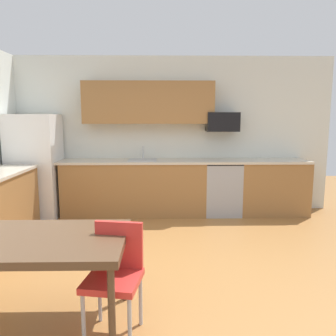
{
  "coord_description": "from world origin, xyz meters",
  "views": [
    {
      "loc": [
        -0.09,
        -3.34,
        1.66
      ],
      "look_at": [
        0.0,
        1.0,
        1.0
      ],
      "focal_mm": 35.92,
      "sensor_mm": 36.0,
      "label": 1
    }
  ],
  "objects_px": {
    "refrigerator": "(36,166)",
    "microwave": "(222,122)",
    "dining_table": "(35,245)",
    "chair_near_table": "(115,270)",
    "oven_range": "(222,188)"
  },
  "relations": [
    {
      "from": "dining_table",
      "to": "chair_near_table",
      "type": "distance_m",
      "value": 0.65
    },
    {
      "from": "microwave",
      "to": "dining_table",
      "type": "distance_m",
      "value": 3.93
    },
    {
      "from": "microwave",
      "to": "dining_table",
      "type": "relative_size",
      "value": 0.39
    },
    {
      "from": "microwave",
      "to": "chair_near_table",
      "type": "bearing_deg",
      "value": -112.8
    },
    {
      "from": "oven_range",
      "to": "refrigerator",
      "type": "bearing_deg",
      "value": -178.54
    },
    {
      "from": "chair_near_table",
      "to": "oven_range",
      "type": "bearing_deg",
      "value": 66.57
    },
    {
      "from": "dining_table",
      "to": "chair_near_table",
      "type": "bearing_deg",
      "value": -5.4
    },
    {
      "from": "refrigerator",
      "to": "dining_table",
      "type": "bearing_deg",
      "value": -70.06
    },
    {
      "from": "refrigerator",
      "to": "microwave",
      "type": "xyz_separation_m",
      "value": [
        3.13,
        0.18,
        0.73
      ]
    },
    {
      "from": "refrigerator",
      "to": "oven_range",
      "type": "height_order",
      "value": "refrigerator"
    },
    {
      "from": "refrigerator",
      "to": "dining_table",
      "type": "distance_m",
      "value": 3.28
    },
    {
      "from": "refrigerator",
      "to": "microwave",
      "type": "distance_m",
      "value": 3.22
    },
    {
      "from": "refrigerator",
      "to": "dining_table",
      "type": "relative_size",
      "value": 1.22
    },
    {
      "from": "microwave",
      "to": "chair_near_table",
      "type": "distance_m",
      "value": 3.75
    },
    {
      "from": "refrigerator",
      "to": "dining_table",
      "type": "xyz_separation_m",
      "value": [
        1.12,
        -3.07,
        -0.17
      ]
    }
  ]
}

